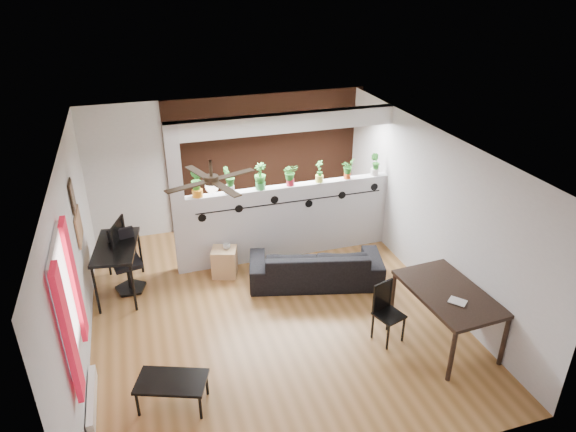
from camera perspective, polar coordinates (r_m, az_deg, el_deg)
The scene contains 28 objects.
room_shell at distance 7.29m, azimuth -2.17°, elevation -2.03°, with size 6.30×7.10×2.90m.
partition_wall at distance 9.06m, azimuth 0.25°, elevation -0.50°, with size 3.60×0.18×1.35m, color #BCBCC1.
ceiling_header at distance 8.41m, azimuth 0.27°, elevation 10.36°, with size 3.60×0.18×0.30m, color silver.
pier_column at distance 8.46m, azimuth -12.17°, elevation 1.55°, with size 0.22×0.20×2.60m, color #BCBCC1.
brick_panel at distance 10.11m, azimuth -2.28°, elevation 6.26°, with size 3.90×0.05×2.60m, color brown.
vine_decal at distance 8.80m, azimuth 0.44°, elevation 1.59°, with size 3.31×0.01×0.30m.
window_assembly at distance 6.03m, azimuth -23.27°, elevation -8.73°, with size 0.09×1.30×1.55m.
baseboard_heater at distance 6.90m, azimuth -20.96°, elevation -18.47°, with size 0.08×1.00×0.18m, color silver.
corkboard at distance 7.98m, azimuth -22.22°, elevation -1.10°, with size 0.03×0.60×0.45m, color #A5744F.
framed_art at distance 7.73m, azimuth -22.88°, elevation 2.03°, with size 0.03×0.34×0.44m.
ceiling_fan at distance 6.45m, azimuth -8.49°, elevation 3.73°, with size 1.19×1.19×0.43m.
potted_plant_0 at distance 8.37m, azimuth -10.12°, elevation 3.70°, with size 0.27×0.30×0.47m.
potted_plant_1 at distance 8.45m, azimuth -6.58°, elevation 4.08°, with size 0.28×0.25×0.45m.
potted_plant_2 at distance 8.55m, azimuth -3.11°, elevation 4.50°, with size 0.30×0.29×0.45m.
potted_plant_3 at distance 8.70m, azimuth 0.26°, elevation 4.69°, with size 0.20×0.16×0.39m.
potted_plant_4 at distance 8.86m, azimuth 3.52°, elevation 5.08°, with size 0.19×0.22×0.39m.
potted_plant_5 at distance 9.06m, azimuth 6.65°, elevation 5.30°, with size 0.22×0.22×0.36m.
potted_plant_6 at distance 9.27m, azimuth 9.66°, elevation 5.73°, with size 0.25×0.25×0.40m.
sofa at distance 8.47m, azimuth 3.08°, elevation -5.51°, with size 2.05×0.81×0.60m, color black.
cube_shelf at distance 8.72m, azimuth -7.06°, elevation -5.09°, with size 0.40×0.36×0.49m, color tan.
cup at distance 8.58m, azimuth -6.84°, elevation -3.36°, with size 0.12×0.12×0.10m, color gray.
computer_desk at distance 8.39m, azimuth -18.55°, elevation -3.60°, with size 0.78×1.25×0.85m.
monitor at distance 8.44m, azimuth -18.72°, elevation -2.09°, with size 0.05×0.32×0.18m, color black.
office_chair at distance 8.59m, azimuth -17.50°, elevation -5.19°, with size 0.52×0.52×1.01m.
dining_table at distance 7.33m, azimuth 17.38°, elevation -8.54°, with size 0.98×1.52×0.80m.
book at distance 7.03m, azimuth 18.13°, elevation -9.35°, with size 0.16×0.22×0.02m, color gray.
folding_chair at distance 7.29m, azimuth 10.79°, elevation -9.84°, with size 0.44×0.44×0.88m.
coffee_table at distance 6.46m, azimuth -12.80°, elevation -17.65°, with size 0.92×0.71×0.38m.
Camera 1 is at (-1.65, -6.21, 4.76)m, focal length 32.00 mm.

